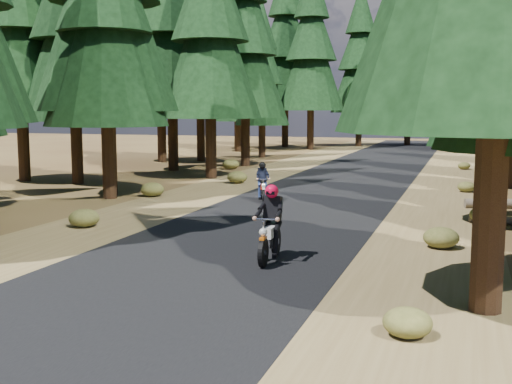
% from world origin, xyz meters
% --- Properties ---
extents(ground, '(120.00, 120.00, 0.00)m').
position_xyz_m(ground, '(0.00, 0.00, 0.00)').
color(ground, '#422B17').
rests_on(ground, ground).
extents(road, '(6.00, 100.00, 0.01)m').
position_xyz_m(road, '(0.00, 5.00, 0.01)').
color(road, black).
rests_on(road, ground).
extents(shoulder_l, '(3.20, 100.00, 0.01)m').
position_xyz_m(shoulder_l, '(-4.60, 5.00, 0.00)').
color(shoulder_l, brown).
rests_on(shoulder_l, ground).
extents(shoulder_r, '(3.20, 100.00, 0.01)m').
position_xyz_m(shoulder_r, '(4.60, 5.00, 0.00)').
color(shoulder_r, brown).
rests_on(shoulder_r, ground).
extents(pine_forest, '(34.59, 55.08, 16.32)m').
position_xyz_m(pine_forest, '(-0.02, 21.05, 7.89)').
color(pine_forest, black).
rests_on(pine_forest, ground).
extents(understory_shrubs, '(14.87, 31.63, 0.56)m').
position_xyz_m(understory_shrubs, '(0.35, 6.40, 0.26)').
color(understory_shrubs, '#474C1E').
rests_on(understory_shrubs, ground).
extents(rider_lead, '(0.67, 1.88, 1.65)m').
position_xyz_m(rider_lead, '(1.30, -1.48, 0.56)').
color(rider_lead, silver).
rests_on(rider_lead, road).
extents(rider_follow, '(1.01, 1.64, 1.40)m').
position_xyz_m(rider_follow, '(-1.60, 7.10, 0.47)').
color(rider_follow, maroon).
rests_on(rider_follow, road).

